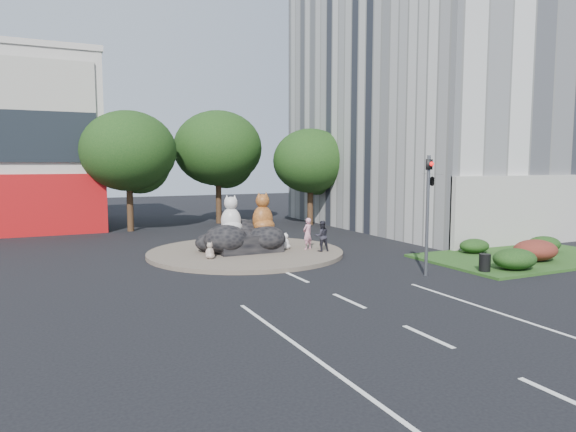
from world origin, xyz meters
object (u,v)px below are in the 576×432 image
cat_white (231,214)px  pedestrian_pink (308,234)px  kitten_calico (210,250)px  litter_bin (485,263)px  cat_tabby (263,212)px  pedestrian_dark (322,236)px  kitten_white (285,241)px

cat_white → pedestrian_pink: 4.11m
kitten_calico → litter_bin: 12.28m
cat_tabby → cat_white: bearing=165.1°
pedestrian_pink → pedestrian_dark: 0.93m
cat_white → litter_bin: size_ratio=2.68×
cat_white → cat_tabby: size_ratio=0.94×
cat_white → litter_bin: bearing=-21.8°
pedestrian_pink → pedestrian_dark: size_ratio=1.05×
pedestrian_dark → cat_white: bearing=-16.9°
pedestrian_pink → pedestrian_dark: bearing=90.5°
cat_white → kitten_calico: cat_white is taller
cat_tabby → kitten_calico: 3.85m
pedestrian_dark → litter_bin: (4.06, -6.90, -0.49)m
pedestrian_pink → litter_bin: bearing=96.4°
kitten_calico → cat_white: bearing=47.2°
kitten_white → pedestrian_dark: (1.40, -1.40, 0.35)m
cat_white → cat_tabby: (1.64, -0.25, 0.06)m
pedestrian_pink → litter_bin: pedestrian_pink is taller
cat_tabby → kitten_white: cat_tabby is taller
kitten_calico → kitten_white: (4.37, 0.93, 0.04)m
cat_white → pedestrian_dark: cat_white is taller
pedestrian_pink → litter_bin: (4.44, -7.75, -0.53)m
kitten_white → kitten_calico: bearing=147.0°
cat_tabby → pedestrian_pink: size_ratio=1.28×
cat_white → kitten_white: size_ratio=2.27×
cat_white → pedestrian_pink: bearing=8.0°
kitten_calico → litter_bin: size_ratio=1.08×
cat_tabby → kitten_calico: (-3.25, -1.34, -1.55)m
cat_white → kitten_white: (2.76, -0.66, -1.46)m
cat_tabby → pedestrian_pink: 2.60m
litter_bin → pedestrian_dark: bearing=120.5°
cat_tabby → litter_bin: 11.04m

